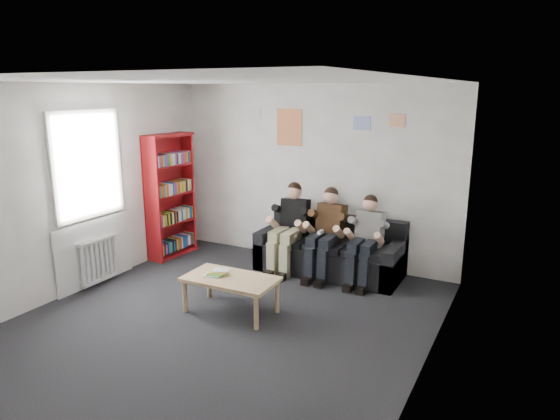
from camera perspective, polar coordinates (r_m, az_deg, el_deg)
name	(u,v)px	position (r m, az deg, el deg)	size (l,w,h in m)	color
room_shell	(219,208)	(5.47, -6.95, 0.18)	(5.00, 5.00, 5.00)	black
sofa	(330,253)	(7.34, 5.76, -4.90)	(2.08, 0.85, 0.80)	black
bookshelf	(171,196)	(8.08, -12.34, 1.60)	(0.29, 0.88, 1.95)	maroon
coffee_table	(231,282)	(6.02, -5.67, -8.15)	(1.10, 0.61, 0.44)	tan
game_cases	(217,273)	(6.08, -7.24, -7.12)	(0.25, 0.23, 0.06)	silver
person_left	(289,228)	(7.30, 1.02, -2.07)	(0.40, 0.86, 1.29)	black
person_middle	(326,234)	(7.07, 5.23, -2.71)	(0.39, 0.84, 1.27)	#462E17
person_right	(365,241)	(6.89, 9.71, -3.47)	(0.36, 0.78, 1.22)	silver
radiator	(99,260)	(7.28, -19.95, -5.35)	(0.10, 0.64, 0.60)	white
window	(91,211)	(7.15, -20.78, -0.08)	(0.05, 1.30, 2.36)	white
poster_large	(289,127)	(7.69, 1.08, 9.42)	(0.42, 0.01, 0.55)	#DFB44E
poster_blue	(362,123)	(7.24, 9.36, 9.78)	(0.25, 0.01, 0.20)	#4471E7
poster_pink	(397,120)	(7.10, 13.25, 9.93)	(0.22, 0.01, 0.18)	#D74399
poster_sign	(255,113)	(7.97, -2.85, 10.99)	(0.20, 0.01, 0.14)	silver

